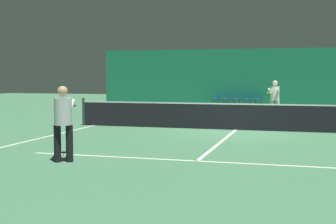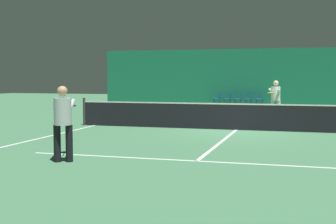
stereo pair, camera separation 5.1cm
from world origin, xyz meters
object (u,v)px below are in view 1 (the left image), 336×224
(courtside_chair_0, at_px, (217,98))
(courtside_chair_2, at_px, (238,98))
(player_near, at_px, (63,118))
(courtside_chair_1, at_px, (227,98))
(tennis_net, at_px, (236,116))
(courtside_chair_4, at_px, (259,98))
(player_far, at_px, (275,97))
(courtside_chair_3, at_px, (249,98))

(courtside_chair_0, height_order, courtside_chair_2, same)
(player_near, relative_size, courtside_chair_0, 2.01)
(courtside_chair_0, xyz_separation_m, courtside_chair_1, (0.71, 0.00, 0.00))
(tennis_net, height_order, courtside_chair_0, tennis_net)
(courtside_chair_2, xyz_separation_m, courtside_chair_4, (1.42, 0.00, 0.00))
(player_far, xyz_separation_m, courtside_chair_1, (-3.64, 10.06, -0.52))
(player_far, distance_m, courtside_chair_4, 10.19)
(player_far, bearing_deg, courtside_chair_0, -149.69)
(courtside_chair_0, height_order, courtside_chair_1, same)
(tennis_net, xyz_separation_m, courtside_chair_4, (-0.42, 14.49, -0.03))
(courtside_chair_4, bearing_deg, tennis_net, 1.65)
(courtside_chair_0, distance_m, courtside_chair_3, 2.12)
(courtside_chair_0, bearing_deg, courtside_chair_1, 90.00)
(player_far, relative_size, courtside_chair_0, 2.05)
(courtside_chair_3, bearing_deg, courtside_chair_4, 90.00)
(tennis_net, distance_m, courtside_chair_4, 14.49)
(player_near, bearing_deg, player_far, -38.47)
(player_near, bearing_deg, courtside_chair_3, -24.37)
(courtside_chair_0, bearing_deg, player_far, 23.35)
(courtside_chair_0, relative_size, courtside_chair_3, 1.00)
(player_far, height_order, courtside_chair_4, player_far)
(courtside_chair_0, distance_m, courtside_chair_1, 0.71)
(tennis_net, distance_m, courtside_chair_2, 14.60)
(player_near, height_order, courtside_chair_1, player_near)
(courtside_chair_1, xyz_separation_m, courtside_chair_4, (2.12, 0.00, 0.00))
(courtside_chair_1, height_order, courtside_chair_3, same)
(player_far, distance_m, courtside_chair_0, 10.97)
(player_near, distance_m, courtside_chair_2, 21.80)
(tennis_net, bearing_deg, player_far, 76.09)
(tennis_net, xyz_separation_m, courtside_chair_1, (-2.54, 14.49, -0.03))
(courtside_chair_1, bearing_deg, courtside_chair_0, -90.00)
(tennis_net, height_order, player_far, player_far)
(player_near, xyz_separation_m, courtside_chair_1, (0.31, 21.77, -0.50))
(courtside_chair_4, bearing_deg, courtside_chair_2, -90.00)
(player_near, bearing_deg, tennis_net, -41.24)
(tennis_net, xyz_separation_m, courtside_chair_2, (-1.83, 14.49, -0.03))
(player_near, distance_m, courtside_chair_4, 21.91)
(courtside_chair_4, bearing_deg, player_far, 8.55)
(player_far, height_order, courtside_chair_2, player_far)
(courtside_chair_0, xyz_separation_m, courtside_chair_3, (2.12, 0.00, 0.00))
(courtside_chair_3, distance_m, courtside_chair_4, 0.71)
(courtside_chair_3, relative_size, courtside_chair_4, 1.00)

